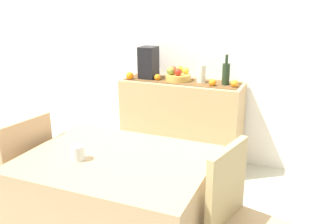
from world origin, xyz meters
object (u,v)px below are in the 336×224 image
Objects in this scene: coffee_maker at (148,63)px; dining_table at (119,211)px; ceramic_vase at (201,74)px; sideboard_console at (181,123)px; wine_bottle at (226,74)px; chair_near_window at (19,199)px; coffee_cup at (78,153)px; fruit_bowl at (178,77)px.

dining_table is at bearing -72.20° from coffee_maker.
dining_table is (-0.07, -1.51, -0.59)m from ceramic_vase.
coffee_maker reaches higher than sideboard_console.
wine_bottle is (0.43, -0.00, 0.55)m from sideboard_console.
chair_near_window is at bearing -114.56° from sideboard_console.
ceramic_vase is at bearing 180.00° from wine_bottle.
coffee_cup is at bearing -79.74° from coffee_maker.
dining_table is 1.24× the size of chair_near_window.
coffee_maker is (-0.36, 0.00, 0.60)m from sideboard_console.
wine_bottle reaches higher than coffee_cup.
sideboard_console is 1.67m from chair_near_window.
fruit_bowl is 1.61m from dining_table.
wine_bottle is 0.26× the size of dining_table.
coffee_cup is at bearing -90.84° from fruit_bowl.
coffee_cup is (-0.19, -0.10, 0.41)m from dining_table.
coffee_maker reaches higher than coffee_cup.
dining_table is (0.49, -1.51, -0.66)m from coffee_maker.
ceramic_vase is 1.89m from chair_near_window.
coffee_maker is (-0.32, 0.00, 0.12)m from fruit_bowl.
coffee_maker is 0.35× the size of chair_near_window.
fruit_bowl is 2.82× the size of coffee_cup.
dining_table is at bearing -85.18° from sideboard_console.
chair_near_window reaches higher than dining_table.
wine_bottle is at bearing -0.00° from sideboard_console.
wine_bottle reaches higher than dining_table.
coffee_cup is (0.29, -1.62, -0.25)m from coffee_maker.
ceramic_vase reaches higher than sideboard_console.
coffee_maker reaches higher than wine_bottle.
sideboard_console is 0.69m from coffee_maker.
wine_bottle is at bearing -0.00° from fruit_bowl.
wine_bottle reaches higher than sideboard_console.
wine_bottle is 1.60× the size of ceramic_vase.
chair_near_window is (-0.63, 0.10, -0.52)m from coffee_cup.
wine_bottle is 0.90× the size of coffee_maker.
ceramic_vase is at bearing 59.67° from chair_near_window.
chair_near_window is at bearing -179.84° from dining_table.
ceramic_vase is 2.02× the size of coffee_cup.
fruit_bowl reaches higher than coffee_cup.
dining_table is 0.83m from chair_near_window.
ceramic_vase is at bearing 0.00° from coffee_maker.
fruit_bowl is 0.78× the size of coffee_maker.
coffee_maker is 1.73m from chair_near_window.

